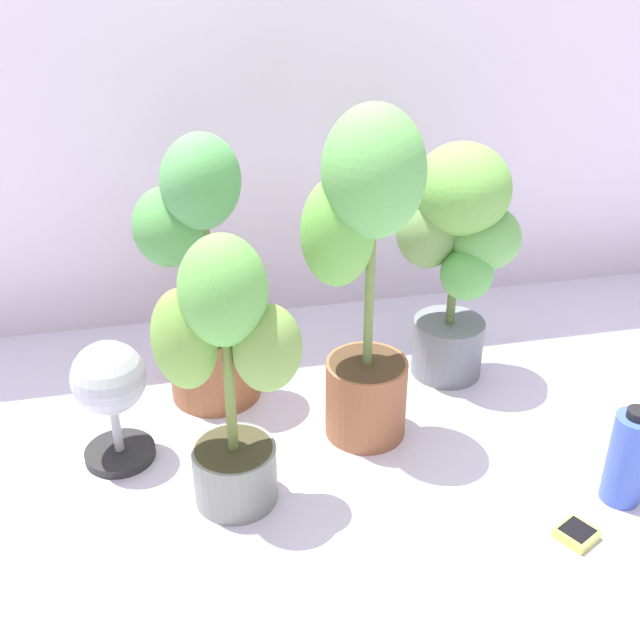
{
  "coord_description": "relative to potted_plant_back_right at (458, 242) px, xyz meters",
  "views": [
    {
      "loc": [
        -0.45,
        -1.54,
        1.31
      ],
      "look_at": [
        -0.07,
        0.2,
        0.31
      ],
      "focal_mm": 44.47,
      "sensor_mm": 36.0,
      "label": 1
    }
  ],
  "objects": [
    {
      "name": "nutrient_bottle",
      "position": [
        0.22,
        -0.62,
        -0.31
      ],
      "size": [
        0.1,
        0.1,
        0.26
      ],
      "color": "#3C57BE",
      "rests_on": "ground"
    },
    {
      "name": "potted_plant_center",
      "position": [
        -0.33,
        -0.23,
        0.09
      ],
      "size": [
        0.32,
        0.32,
        0.89
      ],
      "color": "#935836",
      "rests_on": "ground"
    },
    {
      "name": "potted_plant_front_left",
      "position": [
        -0.69,
        -0.42,
        -0.04
      ],
      "size": [
        0.37,
        0.27,
        0.69
      ],
      "color": "gray",
      "rests_on": "ground"
    },
    {
      "name": "potted_plant_back_left",
      "position": [
        -0.71,
        0.04,
        -0.06
      ],
      "size": [
        0.37,
        0.3,
        0.77
      ],
      "color": "#925734",
      "rests_on": "ground"
    },
    {
      "name": "floor_fan",
      "position": [
        -0.96,
        -0.21,
        -0.21
      ],
      "size": [
        0.19,
        0.19,
        0.34
      ],
      "rotation": [
        0.0,
        0.0,
        1.6
      ],
      "color": "#242424",
      "rests_on": "ground"
    },
    {
      "name": "potted_plant_back_right",
      "position": [
        0.0,
        0.0,
        0.0
      ],
      "size": [
        0.39,
        0.35,
        0.71
      ],
      "color": "slate",
      "rests_on": "ground"
    },
    {
      "name": "ground_plane",
      "position": [
        -0.35,
        -0.35,
        -0.43
      ],
      "size": [
        8.0,
        8.0,
        0.0
      ],
      "primitive_type": "plane",
      "color": "silver",
      "rests_on": "ground"
    },
    {
      "name": "mylar_back_wall",
      "position": [
        -0.35,
        0.5,
        0.57
      ],
      "size": [
        3.2,
        0.01,
        2.0
      ],
      "primitive_type": "cube",
      "color": "silver",
      "rests_on": "ground"
    },
    {
      "name": "hygrometer_box",
      "position": [
        0.05,
        -0.72,
        -0.42
      ],
      "size": [
        0.11,
        0.11,
        0.03
      ],
      "rotation": [
        0.0,
        0.0,
        -1.08
      ],
      "color": "#CCCE4C",
      "rests_on": "ground"
    }
  ]
}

